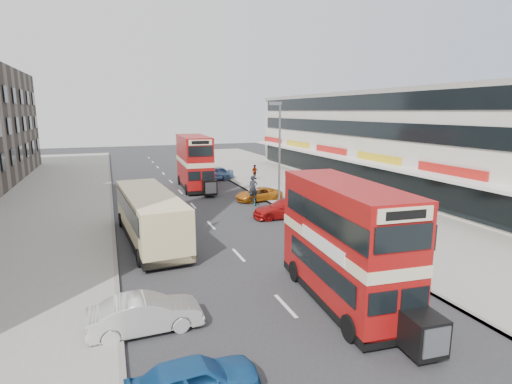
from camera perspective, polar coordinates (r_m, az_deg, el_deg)
name	(u,v)px	position (r m, az deg, el deg)	size (l,w,h in m)	color
ground	(309,332)	(14.76, 7.54, -18.98)	(160.00, 160.00, 0.00)	#28282B
road_surface	(193,206)	(32.66, -8.87, -1.92)	(12.00, 90.00, 0.01)	#28282B
pavement_right	(325,194)	(36.81, 9.76, -0.33)	(12.00, 90.00, 0.15)	gray
pavement_left	(23,218)	(32.62, -30.03, -3.23)	(12.00, 90.00, 0.15)	gray
kerb_left	(112,211)	(32.08, -19.62, -2.57)	(0.20, 90.00, 0.16)	gray
kerb_right	(264,199)	(34.30, 1.17, -1.02)	(0.20, 90.00, 0.16)	gray
commercial_row	(388,139)	(42.27, 18.08, 7.10)	(9.90, 46.20, 9.30)	beige
street_lamp	(279,145)	(31.92, 3.22, 6.59)	(1.00, 0.20, 8.12)	slate
bus_main	(345,243)	(16.11, 12.39, -7.01)	(2.86, 8.52, 4.61)	black
bus_second	(194,162)	(39.50, -8.69, 4.20)	(2.83, 9.05, 4.93)	black
coach	(150,215)	(24.05, -14.75, -3.13)	(3.32, 10.21, 2.66)	black
car_left_near	(194,380)	(11.63, -8.68, -24.78)	(1.41, 3.49, 1.19)	#1A5392
car_left_front	(146,314)	(14.89, -15.32, -16.24)	(1.34, 3.84, 1.26)	beige
car_right_a	(284,209)	(28.65, 4.04, -2.35)	(1.84, 4.52, 1.31)	#A91110
car_right_b	(258,194)	(33.92, 0.34, -0.34)	(1.83, 3.97, 1.10)	#BC6412
car_right_c	(214,174)	(44.22, -6.01, 2.59)	(1.74, 4.32, 1.47)	#567BAD
pedestrian_near	(331,205)	(28.83, 10.53, -1.84)	(0.59, 0.40, 1.59)	gray
pedestrian_far	(255,172)	(43.90, -0.20, 2.85)	(0.92, 0.38, 1.57)	gray
cyclist	(253,195)	(32.68, -0.41, -0.38)	(0.85, 2.02, 2.32)	gray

